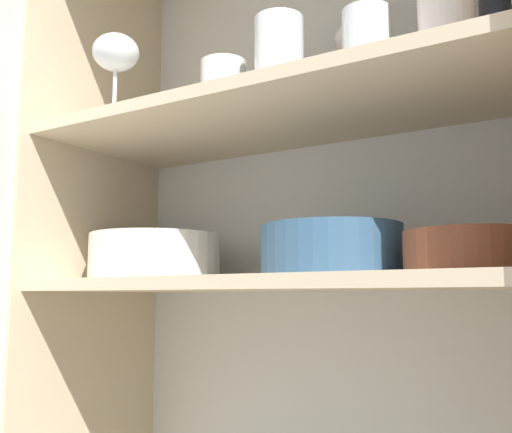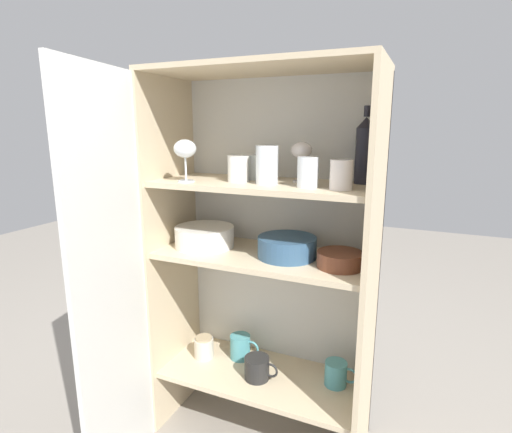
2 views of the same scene
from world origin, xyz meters
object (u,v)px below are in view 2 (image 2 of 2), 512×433
(coffee_mug_primary, at_px, (257,368))
(storage_jar, at_px, (204,347))
(wine_bottle, at_px, (365,150))
(serving_bowl_small, at_px, (340,259))
(mixing_bowl_large, at_px, (287,246))
(plate_stack_white, at_px, (205,236))

(coffee_mug_primary, xyz_separation_m, storage_jar, (-0.27, 0.05, 0.00))
(wine_bottle, xyz_separation_m, serving_bowl_small, (-0.04, -0.14, -0.36))
(wine_bottle, height_order, mixing_bowl_large, wine_bottle)
(plate_stack_white, distance_m, mixing_bowl_large, 0.34)
(mixing_bowl_large, xyz_separation_m, coffee_mug_primary, (-0.10, -0.04, -0.50))
(coffee_mug_primary, bearing_deg, mixing_bowl_large, 19.51)
(mixing_bowl_large, distance_m, serving_bowl_small, 0.20)
(wine_bottle, height_order, plate_stack_white, wine_bottle)
(wine_bottle, relative_size, serving_bowl_small, 1.69)
(plate_stack_white, xyz_separation_m, serving_bowl_small, (0.55, -0.03, -0.01))
(mixing_bowl_large, relative_size, serving_bowl_small, 1.37)
(mixing_bowl_large, height_order, coffee_mug_primary, mixing_bowl_large)
(plate_stack_white, distance_m, storage_jar, 0.50)
(wine_bottle, height_order, storage_jar, wine_bottle)
(serving_bowl_small, bearing_deg, wine_bottle, 73.61)
(plate_stack_white, relative_size, coffee_mug_primary, 1.70)
(serving_bowl_small, bearing_deg, storage_jar, 176.03)
(serving_bowl_small, relative_size, storage_jar, 1.66)
(plate_stack_white, relative_size, mixing_bowl_large, 1.09)
(plate_stack_white, bearing_deg, wine_bottle, 10.46)
(wine_bottle, xyz_separation_m, coffee_mug_primary, (-0.34, -0.14, -0.85))
(mixing_bowl_large, relative_size, coffee_mug_primary, 1.55)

